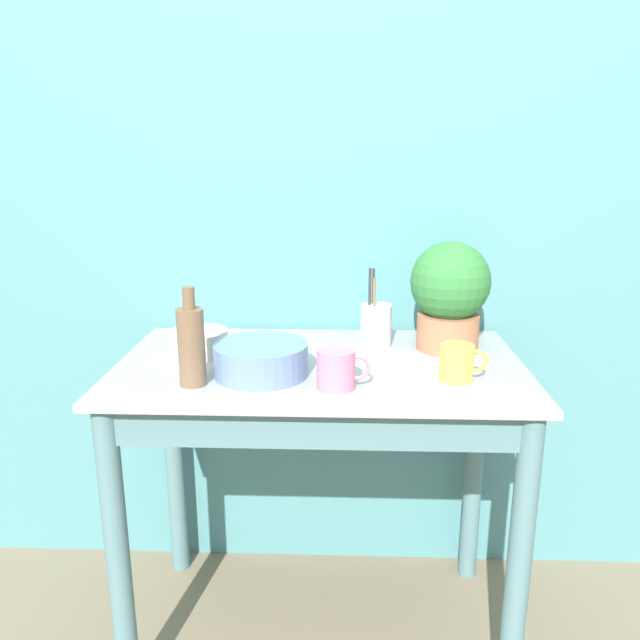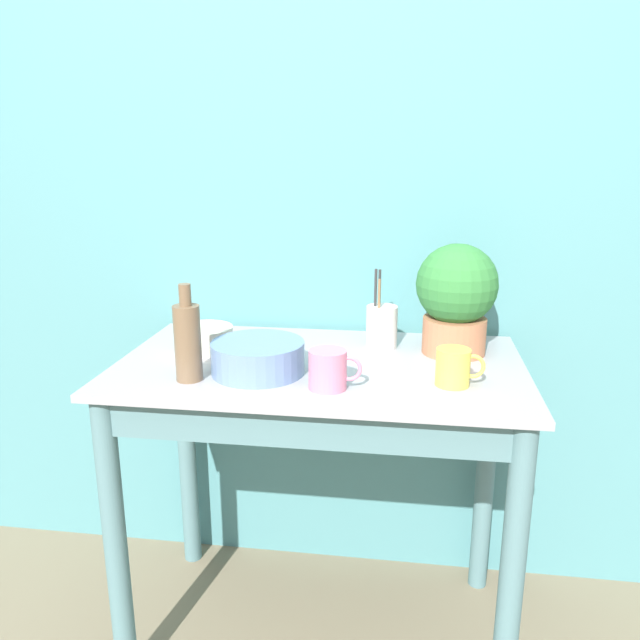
{
  "view_description": "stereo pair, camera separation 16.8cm",
  "coord_description": "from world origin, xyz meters",
  "px_view_note": "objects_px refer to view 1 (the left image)",
  "views": [
    {
      "loc": [
        0.06,
        -1.3,
        1.43
      ],
      "look_at": [
        0.0,
        0.32,
        0.99
      ],
      "focal_mm": 35.0,
      "sensor_mm": 36.0,
      "label": 1
    },
    {
      "loc": [
        0.23,
        -1.28,
        1.43
      ],
      "look_at": [
        0.0,
        0.32,
        0.99
      ],
      "focal_mm": 35.0,
      "sensor_mm": 36.0,
      "label": 2
    }
  ],
  "objects_px": {
    "mug_yellow": "(458,363)",
    "bottle_tall": "(191,345)",
    "potted_plant": "(450,293)",
    "mug_pink": "(337,369)",
    "bowl_wash_large": "(261,359)",
    "utensil_cup": "(376,325)",
    "bowl_small_cream": "(199,342)"
  },
  "relations": [
    {
      "from": "mug_yellow",
      "to": "bottle_tall",
      "type": "bearing_deg",
      "value": -175.29
    },
    {
      "from": "potted_plant",
      "to": "mug_pink",
      "type": "height_order",
      "value": "potted_plant"
    },
    {
      "from": "bowl_wash_large",
      "to": "bottle_tall",
      "type": "xyz_separation_m",
      "value": [
        -0.16,
        -0.07,
        0.06
      ]
    },
    {
      "from": "mug_yellow",
      "to": "utensil_cup",
      "type": "distance_m",
      "value": 0.34
    },
    {
      "from": "bowl_wash_large",
      "to": "utensil_cup",
      "type": "distance_m",
      "value": 0.41
    },
    {
      "from": "bottle_tall",
      "to": "mug_yellow",
      "type": "xyz_separation_m",
      "value": [
        0.66,
        0.05,
        -0.06
      ]
    },
    {
      "from": "potted_plant",
      "to": "utensil_cup",
      "type": "bearing_deg",
      "value": 173.66
    },
    {
      "from": "utensil_cup",
      "to": "bowl_wash_large",
      "type": "bearing_deg",
      "value": -139.33
    },
    {
      "from": "potted_plant",
      "to": "bowl_small_cream",
      "type": "height_order",
      "value": "potted_plant"
    },
    {
      "from": "mug_yellow",
      "to": "bowl_small_cream",
      "type": "relative_size",
      "value": 0.72
    },
    {
      "from": "bowl_wash_large",
      "to": "mug_pink",
      "type": "distance_m",
      "value": 0.21
    },
    {
      "from": "bowl_wash_large",
      "to": "mug_yellow",
      "type": "bearing_deg",
      "value": -2.33
    },
    {
      "from": "mug_yellow",
      "to": "mug_pink",
      "type": "bearing_deg",
      "value": -168.11
    },
    {
      "from": "bottle_tall",
      "to": "bowl_wash_large",
      "type": "bearing_deg",
      "value": 24.97
    },
    {
      "from": "bowl_wash_large",
      "to": "bottle_tall",
      "type": "height_order",
      "value": "bottle_tall"
    },
    {
      "from": "mug_yellow",
      "to": "utensil_cup",
      "type": "height_order",
      "value": "utensil_cup"
    },
    {
      "from": "mug_pink",
      "to": "mug_yellow",
      "type": "distance_m",
      "value": 0.31
    },
    {
      "from": "potted_plant",
      "to": "bowl_wash_large",
      "type": "relative_size",
      "value": 1.3
    },
    {
      "from": "potted_plant",
      "to": "bowl_small_cream",
      "type": "distance_m",
      "value": 0.73
    },
    {
      "from": "bowl_wash_large",
      "to": "mug_yellow",
      "type": "distance_m",
      "value": 0.5
    },
    {
      "from": "bowl_wash_large",
      "to": "mug_pink",
      "type": "bearing_deg",
      "value": -23.18
    },
    {
      "from": "bowl_small_cream",
      "to": "utensil_cup",
      "type": "xyz_separation_m",
      "value": [
        0.51,
        0.09,
        0.03
      ]
    },
    {
      "from": "bowl_small_cream",
      "to": "mug_yellow",
      "type": "bearing_deg",
      "value": -15.26
    },
    {
      "from": "potted_plant",
      "to": "bowl_wash_large",
      "type": "distance_m",
      "value": 0.58
    },
    {
      "from": "bowl_small_cream",
      "to": "bottle_tall",
      "type": "bearing_deg",
      "value": -80.54
    },
    {
      "from": "bowl_wash_large",
      "to": "utensil_cup",
      "type": "xyz_separation_m",
      "value": [
        0.31,
        0.26,
        0.02
      ]
    },
    {
      "from": "bowl_wash_large",
      "to": "bowl_small_cream",
      "type": "distance_m",
      "value": 0.26
    },
    {
      "from": "potted_plant",
      "to": "bottle_tall",
      "type": "distance_m",
      "value": 0.75
    },
    {
      "from": "mug_pink",
      "to": "mug_yellow",
      "type": "xyz_separation_m",
      "value": [
        0.3,
        0.06,
        -0.0
      ]
    },
    {
      "from": "mug_pink",
      "to": "utensil_cup",
      "type": "distance_m",
      "value": 0.37
    },
    {
      "from": "bottle_tall",
      "to": "mug_yellow",
      "type": "relative_size",
      "value": 2.06
    },
    {
      "from": "potted_plant",
      "to": "bowl_small_cream",
      "type": "xyz_separation_m",
      "value": [
        -0.72,
        -0.07,
        -0.13
      ]
    }
  ]
}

